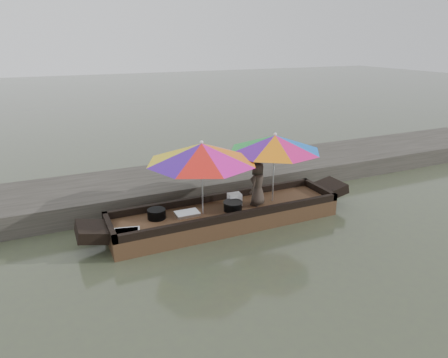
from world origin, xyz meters
name	(u,v)px	position (x,y,z in m)	size (l,w,h in m)	color
water	(226,224)	(0.00, 0.00, 0.00)	(80.00, 80.00, 0.00)	#434C32
dock	(191,182)	(0.00, 2.20, 0.25)	(22.00, 2.20, 0.50)	#2D2B26
boat_hull	(226,217)	(0.00, 0.00, 0.17)	(4.94, 1.20, 0.35)	#312114
cooking_pot	(157,214)	(-1.46, 0.17, 0.45)	(0.37, 0.37, 0.19)	black
tray_crayfish	(127,233)	(-2.17, -0.32, 0.39)	(0.48, 0.33, 0.09)	silver
tray_scallop	(187,214)	(-0.85, 0.07, 0.38)	(0.48, 0.33, 0.06)	silver
charcoal_grill	(233,206)	(0.11, -0.12, 0.44)	(0.38, 0.38, 0.18)	black
supply_bag	(235,199)	(0.27, 0.14, 0.48)	(0.28, 0.22, 0.26)	silver
vendor	(258,184)	(0.73, -0.05, 0.83)	(0.47, 0.31, 0.97)	#352C24
umbrella_bow	(202,178)	(-0.53, 0.00, 1.12)	(2.23, 2.23, 1.55)	pink
umbrella_stern	(274,168)	(1.15, 0.00, 1.12)	(2.00, 2.00, 1.55)	red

